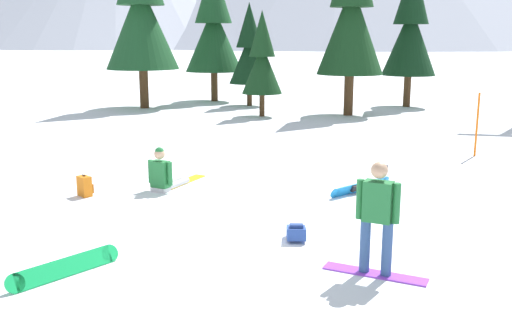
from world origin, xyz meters
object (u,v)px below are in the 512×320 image
at_px(loose_snowboard_far_spare, 361,187).
at_px(pine_tree_twin, 351,12).
at_px(snowboarder_midground, 165,174).
at_px(pine_tree_young, 262,59).
at_px(pine_tree_slender, 249,50).
at_px(trail_marker_pole, 477,125).
at_px(loose_snowboard_near_left, 65,267).
at_px(backpack_blue, 296,232).
at_px(pine_tree_tall, 141,9).
at_px(snowboarder_foreground, 377,216).
at_px(backpack_orange, 85,186).
at_px(pine_tree_leaning, 411,28).
at_px(pine_tree_short, 213,26).

bearing_deg(loose_snowboard_far_spare, pine_tree_twin, 93.93).
relative_size(snowboarder_midground, pine_tree_young, 0.41).
bearing_deg(pine_tree_slender, trail_marker_pole, -50.15).
bearing_deg(pine_tree_slender, loose_snowboard_near_left, -85.20).
relative_size(backpack_blue, trail_marker_pole, 0.30).
bearing_deg(trail_marker_pole, pine_tree_slender, 129.85).
xyz_separation_m(trail_marker_pole, pine_tree_twin, (-3.99, 8.15, 3.47)).
distance_m(snowboarder_midground, pine_tree_tall, 16.00).
height_order(snowboarder_foreground, pine_tree_slender, pine_tree_slender).
bearing_deg(backpack_orange, loose_snowboard_near_left, -66.06).
relative_size(loose_snowboard_near_left, pine_tree_young, 0.36).
bearing_deg(pine_tree_twin, backpack_blue, -90.45).
distance_m(backpack_blue, pine_tree_slender, 19.48).
bearing_deg(pine_tree_tall, backpack_orange, -72.46).
distance_m(snowboarder_foreground, pine_tree_leaning, 21.32).
distance_m(snowboarder_midground, backpack_orange, 1.74).
bearing_deg(pine_tree_twin, loose_snowboard_far_spare, -86.07).
relative_size(pine_tree_young, pine_tree_slender, 0.89).
height_order(loose_snowboard_far_spare, pine_tree_twin, pine_tree_twin).
relative_size(backpack_orange, pine_tree_slender, 0.09).
distance_m(snowboarder_foreground, snowboarder_midground, 6.08).
distance_m(trail_marker_pole, pine_tree_twin, 9.72).
relative_size(snowboarder_midground, backpack_blue, 3.29).
bearing_deg(loose_snowboard_near_left, snowboarder_midground, 93.00).
relative_size(pine_tree_twin, pine_tree_slender, 1.61).
distance_m(snowboarder_midground, pine_tree_short, 18.38).
xyz_separation_m(snowboarder_foreground, pine_tree_young, (-4.80, 16.24, 1.54)).
relative_size(snowboarder_midground, trail_marker_pole, 0.99).
xyz_separation_m(snowboarder_midground, backpack_blue, (3.33, -2.68, -0.21)).
relative_size(backpack_orange, pine_tree_young, 0.11).
xyz_separation_m(snowboarder_midground, loose_snowboard_far_spare, (4.34, 0.66, -0.23)).
relative_size(pine_tree_twin, pine_tree_leaning, 1.16).
height_order(snowboarder_midground, trail_marker_pole, trail_marker_pole).
bearing_deg(loose_snowboard_near_left, snowboarder_foreground, 11.99).
bearing_deg(pine_tree_leaning, loose_snowboard_far_spare, -96.14).
height_order(pine_tree_leaning, pine_tree_short, pine_tree_short).
bearing_deg(pine_tree_slender, pine_tree_tall, -158.10).
xyz_separation_m(pine_tree_short, pine_tree_slender, (2.25, -1.63, -1.15)).
distance_m(backpack_orange, trail_marker_pole, 10.89).
xyz_separation_m(loose_snowboard_far_spare, backpack_orange, (-5.85, -1.51, 0.09)).
xyz_separation_m(loose_snowboard_far_spare, pine_tree_slender, (-5.83, 15.35, 2.59)).
bearing_deg(loose_snowboard_near_left, backpack_orange, 113.94).
distance_m(backpack_blue, pine_tree_young, 15.59).
relative_size(backpack_orange, pine_tree_tall, 0.06).
xyz_separation_m(snowboarder_foreground, loose_snowboard_far_spare, (-0.31, 4.56, -0.76)).
bearing_deg(backpack_orange, pine_tree_leaning, 67.06).
height_order(loose_snowboard_near_left, pine_tree_young, pine_tree_young).
xyz_separation_m(loose_snowboard_near_left, backpack_orange, (-1.77, 3.98, 0.08)).
distance_m(snowboarder_foreground, backpack_orange, 6.91).
height_order(snowboarder_foreground, pine_tree_leaning, pine_tree_leaning).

